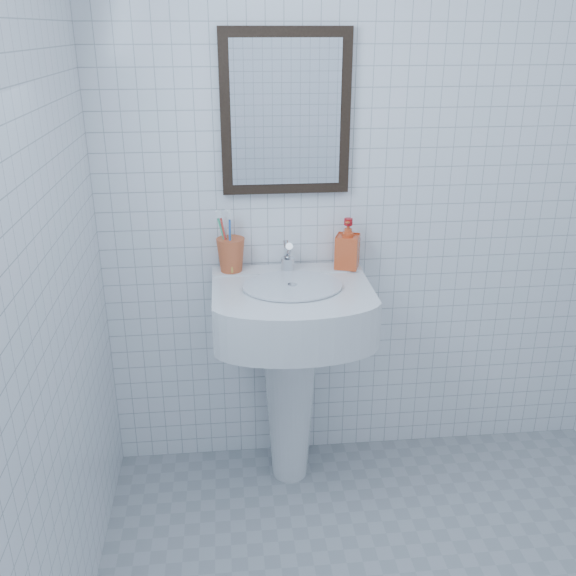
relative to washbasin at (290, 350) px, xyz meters
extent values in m
cube|color=white|center=(0.34, 0.21, 0.62)|extent=(2.20, 0.02, 2.50)
cone|color=white|center=(0.00, 0.03, -0.25)|extent=(0.24, 0.24, 0.77)
cube|color=white|center=(0.00, -0.03, 0.20)|extent=(0.61, 0.44, 0.19)
cube|color=white|center=(0.00, 0.14, 0.29)|extent=(0.61, 0.11, 0.03)
cylinder|color=silver|center=(0.00, -0.06, 0.31)|extent=(0.38, 0.38, 0.01)
cylinder|color=silver|center=(0.00, 0.11, 0.33)|extent=(0.06, 0.06, 0.06)
cylinder|color=silver|center=(0.00, 0.10, 0.40)|extent=(0.03, 0.11, 0.09)
cylinder|color=silver|center=(0.00, 0.14, 0.37)|extent=(0.04, 0.06, 0.10)
imported|color=#BC3B12|center=(0.25, 0.13, 0.40)|extent=(0.12, 0.12, 0.21)
cube|color=black|center=(0.00, 0.19, 0.92)|extent=(0.50, 0.04, 0.62)
cube|color=white|center=(0.00, 0.17, 0.92)|extent=(0.42, 0.00, 0.54)
camera|label=1|loc=(-0.25, -2.32, 1.22)|focal=40.00mm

